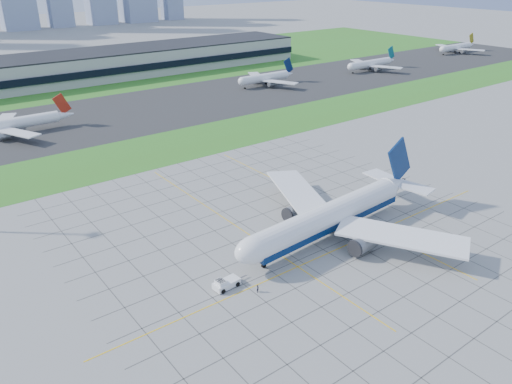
# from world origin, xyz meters

# --- Properties ---
(ground) EXTENTS (1400.00, 1400.00, 0.00)m
(ground) POSITION_xyz_m (0.00, 0.00, 0.00)
(ground) COLOR #969691
(ground) RESTS_ON ground
(grass_median) EXTENTS (700.00, 35.00, 0.04)m
(grass_median) POSITION_xyz_m (0.00, 90.00, 0.02)
(grass_median) COLOR #397621
(grass_median) RESTS_ON ground
(asphalt_taxiway) EXTENTS (700.00, 75.00, 0.04)m
(asphalt_taxiway) POSITION_xyz_m (0.00, 145.00, 0.03)
(asphalt_taxiway) COLOR #383838
(asphalt_taxiway) RESTS_ON ground
(grass_far) EXTENTS (700.00, 145.00, 0.04)m
(grass_far) POSITION_xyz_m (0.00, 255.00, 0.02)
(grass_far) COLOR #397621
(grass_far) RESTS_ON ground
(apron_markings) EXTENTS (120.00, 130.00, 0.03)m
(apron_markings) POSITION_xyz_m (0.43, 11.09, 0.02)
(apron_markings) COLOR #474744
(apron_markings) RESTS_ON ground
(terminal) EXTENTS (260.00, 43.00, 15.80)m
(terminal) POSITION_xyz_m (40.00, 229.87, 7.89)
(terminal) COLOR #B7B7B2
(terminal) RESTS_ON ground
(airliner) EXTENTS (64.63, 65.32, 20.33)m
(airliner) POSITION_xyz_m (5.92, 4.04, 5.56)
(airliner) COLOR white
(airliner) RESTS_ON ground
(pushback_tug) EXTENTS (8.73, 3.39, 2.41)m
(pushback_tug) POSITION_xyz_m (-27.81, 1.32, 1.07)
(pushback_tug) COLOR white
(pushback_tug) RESTS_ON ground
(crew_near) EXTENTS (0.79, 0.77, 1.84)m
(crew_near) POSITION_xyz_m (-23.23, -4.15, 0.92)
(crew_near) COLOR black
(crew_near) RESTS_ON ground
(crew_far) EXTENTS (1.05, 0.99, 1.73)m
(crew_far) POSITION_xyz_m (26.04, -13.17, 0.86)
(crew_far) COLOR black
(crew_far) RESTS_ON ground
(distant_jet_1) EXTENTS (50.46, 42.66, 14.08)m
(distant_jet_1) POSITION_xyz_m (-40.35, 142.01, 4.49)
(distant_jet_1) COLOR white
(distant_jet_1) RESTS_ON ground
(distant_jet_2) EXTENTS (37.21, 42.66, 14.08)m
(distant_jet_2) POSITION_xyz_m (100.88, 150.89, 4.48)
(distant_jet_2) COLOR white
(distant_jet_2) RESTS_ON ground
(distant_jet_3) EXTENTS (42.05, 42.66, 14.08)m
(distant_jet_3) POSITION_xyz_m (183.23, 144.27, 4.49)
(distant_jet_3) COLOR white
(distant_jet_3) RESTS_ON ground
(distant_jet_4) EXTENTS (41.71, 42.66, 14.08)m
(distant_jet_4) POSITION_xyz_m (291.39, 151.24, 4.49)
(distant_jet_4) COLOR white
(distant_jet_4) RESTS_ON ground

